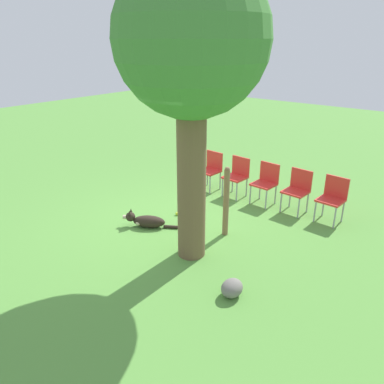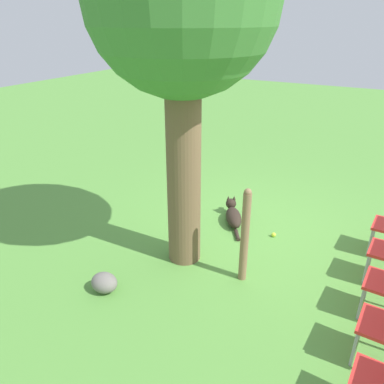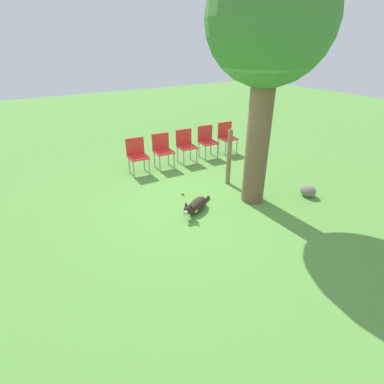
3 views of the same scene
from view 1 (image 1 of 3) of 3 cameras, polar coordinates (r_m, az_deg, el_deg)
name	(u,v)px [view 1 (image 1 of 3)]	position (r m, az deg, el deg)	size (l,w,h in m)	color
ground_plane	(171,227)	(6.88, -3.18, -5.34)	(30.00, 30.00, 0.00)	#56933D
oak_tree	(191,47)	(5.17, -0.09, 21.24)	(2.06, 2.06, 4.22)	brown
dog	(146,221)	(6.87, -7.06, -4.39)	(0.59, 0.91, 0.33)	#2D231C
fence_post	(226,201)	(6.38, 5.22, -1.43)	(0.10, 0.10, 1.25)	#846647
red_chair_0	(211,168)	(8.45, 2.94, 3.72)	(0.45, 0.47, 0.85)	red
red_chair_1	(237,174)	(8.11, 6.91, 2.77)	(0.45, 0.47, 0.85)	red
red_chair_2	(266,180)	(7.81, 11.21, 1.73)	(0.45, 0.47, 0.85)	red
red_chair_3	(298,188)	(7.57, 15.81, 0.61)	(0.45, 0.47, 0.85)	red
red_chair_4	(333,196)	(7.38, 20.67, -0.58)	(0.45, 0.47, 0.85)	red
tennis_ball	(177,214)	(7.30, -2.29, -3.31)	(0.07, 0.07, 0.07)	#CCE033
garden_rock	(232,288)	(5.16, 6.10, -14.34)	(0.33, 0.27, 0.24)	slate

